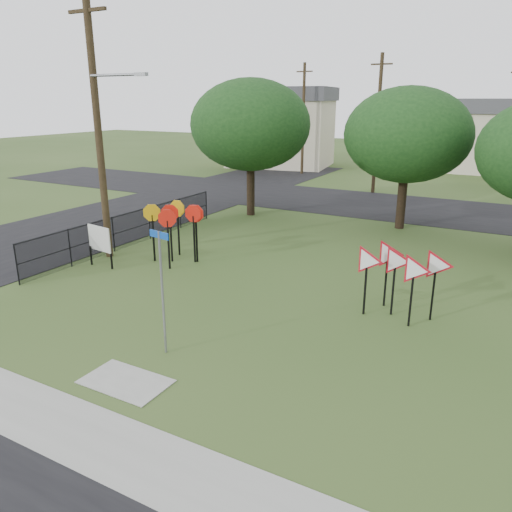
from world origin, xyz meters
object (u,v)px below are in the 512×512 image
Objects in this scene: street_name_sign at (162,286)px; info_board at (99,240)px; stop_sign_cluster at (176,219)px; yield_sign_cluster at (399,265)px.

street_name_sign is 7.75m from info_board.
stop_sign_cluster is 1.44× the size of info_board.
stop_sign_cluster is 0.83× the size of yield_sign_cluster.
stop_sign_cluster reaches higher than yield_sign_cluster.
yield_sign_cluster is (4.56, 5.09, -0.21)m from street_name_sign.
street_name_sign is 1.98× the size of info_board.
stop_sign_cluster is 3.00m from info_board.
yield_sign_cluster is at bearing 48.09° from street_name_sign.
info_board is (-2.18, -1.95, -0.66)m from stop_sign_cluster.
street_name_sign is 1.38× the size of stop_sign_cluster.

